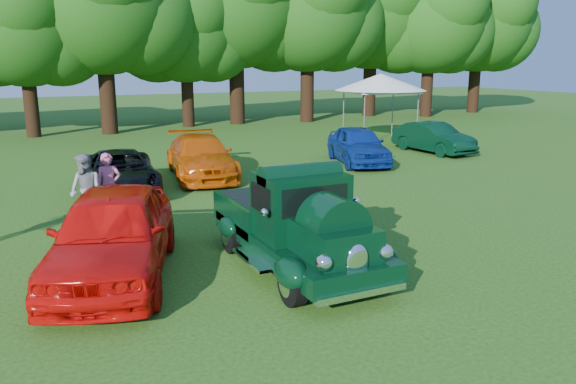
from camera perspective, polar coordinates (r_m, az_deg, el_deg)
name	(u,v)px	position (r m, az deg, el deg)	size (l,w,h in m)	color
ground	(269,264)	(11.39, -1.97, -7.32)	(120.00, 120.00, 0.00)	#1D4810
hero_pickup	(295,226)	(11.02, 0.73, -3.44)	(2.29, 4.92, 1.92)	black
red_convertible	(113,234)	(10.97, -17.34, -4.05)	(2.01, 4.99, 1.70)	red
back_car_black	(120,173)	(17.96, -16.69, 1.91)	(2.15, 4.65, 1.29)	black
back_car_orange	(201,157)	(19.88, -8.85, 3.57)	(2.02, 4.97, 1.44)	#BD4906
back_car_blue	(358,145)	(22.44, 7.12, 4.76)	(1.75, 4.34, 1.48)	navy
back_car_green	(433,138)	(25.78, 14.54, 5.37)	(1.41, 4.05, 1.33)	black
spectator_pink	(109,186)	(15.15, -17.73, 0.60)	(0.62, 0.41, 1.70)	#CB5381
spectator_grey	(86,190)	(14.57, -19.84, 0.16)	(0.87, 0.68, 1.80)	gray
canopy_tent	(380,83)	(28.54, 9.37, 10.91)	(5.25, 5.25, 3.38)	white
tree_line	(123,6)	(34.46, -16.42, 17.68)	(63.99, 11.07, 12.17)	black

